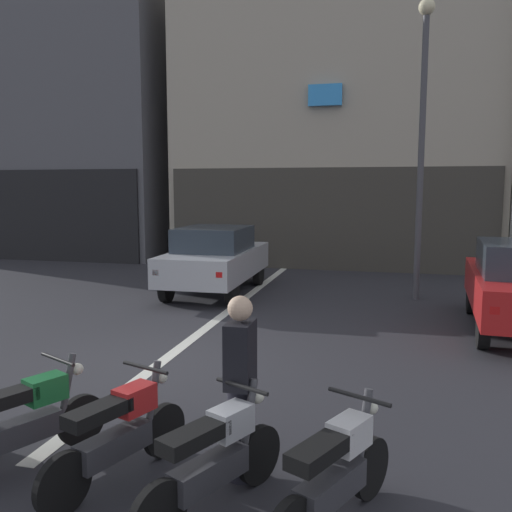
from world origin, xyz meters
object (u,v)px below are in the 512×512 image
at_px(motorcycle_green_row_left_mid, 27,420).
at_px(motorcycle_white_row_rightmost, 336,473).
at_px(motorcycle_red_row_centre, 119,432).
at_px(car_silver_crossing_near, 216,258).
at_px(motorcycle_silver_row_right_mid, 215,458).
at_px(person_by_motorcycles, 240,387).
at_px(street_lamp, 422,121).

height_order(motorcycle_green_row_left_mid, motorcycle_white_row_rightmost, same).
height_order(motorcycle_green_row_left_mid, motorcycle_red_row_centre, same).
xyz_separation_m(motorcycle_green_row_left_mid, motorcycle_white_row_rightmost, (2.87, -0.25, 0.00)).
bearing_deg(car_silver_crossing_near, motorcycle_silver_row_right_mid, -71.83).
relative_size(motorcycle_red_row_centre, motorcycle_silver_row_right_mid, 1.04).
xyz_separation_m(motorcycle_green_row_left_mid, person_by_motorcycles, (1.98, 0.28, 0.40)).
bearing_deg(person_by_motorcycles, motorcycle_red_row_centre, -162.97).
distance_m(motorcycle_green_row_left_mid, motorcycle_white_row_rightmost, 2.88).
height_order(street_lamp, motorcycle_silver_row_right_mid, street_lamp).
bearing_deg(street_lamp, car_silver_crossing_near, -175.18).
bearing_deg(street_lamp, motorcycle_white_row_rightmost, -96.23).
relative_size(street_lamp, motorcycle_silver_row_right_mid, 4.34).
xyz_separation_m(motorcycle_red_row_centre, motorcycle_white_row_rightmost, (1.91, -0.22, 0.00)).
relative_size(street_lamp, motorcycle_red_row_centre, 4.19).
bearing_deg(motorcycle_silver_row_right_mid, motorcycle_white_row_rightmost, 0.49).
height_order(car_silver_crossing_near, street_lamp, street_lamp).
bearing_deg(motorcycle_silver_row_right_mid, motorcycle_red_row_centre, 166.77).
bearing_deg(street_lamp, person_by_motorcycles, -102.50).
relative_size(motorcycle_silver_row_right_mid, person_by_motorcycles, 0.92).
relative_size(motorcycle_white_row_rightmost, person_by_motorcycles, 0.92).
bearing_deg(street_lamp, motorcycle_silver_row_right_mid, -102.16).
bearing_deg(motorcycle_white_row_rightmost, motorcycle_red_row_centre, 173.54).
height_order(motorcycle_red_row_centre, motorcycle_silver_row_right_mid, same).
bearing_deg(motorcycle_red_row_centre, street_lamp, 71.73).
height_order(car_silver_crossing_near, person_by_motorcycles, person_by_motorcycles).
xyz_separation_m(street_lamp, motorcycle_green_row_left_mid, (-3.85, -8.74, -3.61)).
distance_m(motorcycle_red_row_centre, motorcycle_silver_row_right_mid, 0.98).
xyz_separation_m(car_silver_crossing_near, person_by_motorcycles, (2.88, -8.05, -0.03)).
bearing_deg(person_by_motorcycles, street_lamp, 77.50).
xyz_separation_m(car_silver_crossing_near, motorcycle_green_row_left_mid, (0.91, -8.34, -0.43)).
bearing_deg(motorcycle_red_row_centre, motorcycle_silver_row_right_mid, -13.23).
xyz_separation_m(motorcycle_white_row_rightmost, person_by_motorcycles, (-0.89, 0.53, 0.40)).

